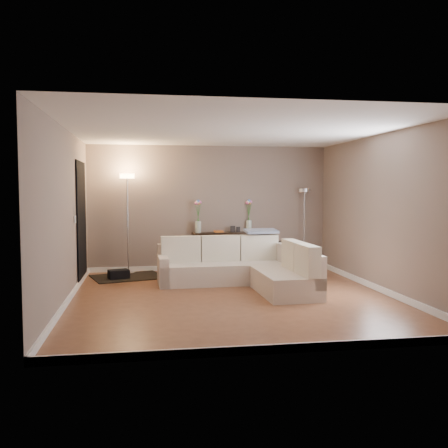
{
  "coord_description": "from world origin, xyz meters",
  "views": [
    {
      "loc": [
        -1.35,
        -7.63,
        1.7
      ],
      "look_at": [
        0.0,
        0.8,
        1.1
      ],
      "focal_mm": 40.0,
      "sensor_mm": 36.0,
      "label": 1
    }
  ],
  "objects": [
    {
      "name": "baseboard_front",
      "position": [
        0.0,
        -2.73,
        0.05
      ],
      "size": [
        5.0,
        0.03,
        0.1
      ],
      "primitive_type": "cube",
      "color": "white",
      "rests_on": "ground"
    },
    {
      "name": "charcoal_rug",
      "position": [
        -1.68,
        2.06,
        0.01
      ],
      "size": [
        1.53,
        1.31,
        0.02
      ],
      "primitive_type": "cube",
      "rotation": [
        0.0,
        0.0,
        0.29
      ],
      "color": "black",
      "rests_on": "floor"
    },
    {
      "name": "baseboard_right",
      "position": [
        2.48,
        0.0,
        0.05
      ],
      "size": [
        0.03,
        5.5,
        0.1
      ],
      "primitive_type": "cube",
      "color": "white",
      "rests_on": "ground"
    },
    {
      "name": "floor_lamp_unlit",
      "position": [
        2.01,
        2.55,
        1.21
      ],
      "size": [
        0.27,
        0.27,
        1.71
      ],
      "color": "silver",
      "rests_on": "floor"
    },
    {
      "name": "table_decor",
      "position": [
        0.29,
        2.61,
        0.83
      ],
      "size": [
        0.56,
        0.14,
        0.13
      ],
      "color": "orange",
      "rests_on": "console_table"
    },
    {
      "name": "floor",
      "position": [
        0.0,
        0.0,
        -0.01
      ],
      "size": [
        5.0,
        5.5,
        0.01
      ],
      "primitive_type": "cube",
      "color": "brown",
      "rests_on": "ground"
    },
    {
      "name": "wall_front",
      "position": [
        0.0,
        -2.76,
        1.3
      ],
      "size": [
        5.0,
        0.02,
        2.6
      ],
      "primitive_type": "cube",
      "color": "gray",
      "rests_on": "ground"
    },
    {
      "name": "switch_plate",
      "position": [
        -2.48,
        0.85,
        1.2
      ],
      "size": [
        0.02,
        0.08,
        0.12
      ],
      "primitive_type": "cube",
      "color": "white",
      "rests_on": "ground"
    },
    {
      "name": "flower_vase_right",
      "position": [
        0.84,
        2.71,
        1.09
      ],
      "size": [
        0.15,
        0.13,
        0.68
      ],
      "color": "silver",
      "rests_on": "console_table"
    },
    {
      "name": "baseboard_back",
      "position": [
        0.0,
        2.73,
        0.05
      ],
      "size": [
        5.0,
        0.03,
        0.1
      ],
      "primitive_type": "cube",
      "color": "white",
      "rests_on": "ground"
    },
    {
      "name": "leaning_mirror",
      "position": [
        0.28,
        2.82,
        1.17
      ],
      "size": [
        0.92,
        0.13,
        0.72
      ],
      "color": "black",
      "rests_on": "console_table"
    },
    {
      "name": "floor_lamp_lit",
      "position": [
        -1.68,
        2.46,
        1.41
      ],
      "size": [
        0.35,
        0.35,
        2.0
      ],
      "color": "silver",
      "rests_on": "floor"
    },
    {
      "name": "wall_back",
      "position": [
        0.0,
        2.76,
        1.3
      ],
      "size": [
        5.0,
        0.02,
        2.6
      ],
      "primitive_type": "cube",
      "color": "gray",
      "rests_on": "ground"
    },
    {
      "name": "wall_left",
      "position": [
        -2.51,
        0.0,
        1.3
      ],
      "size": [
        0.02,
        5.5,
        2.6
      ],
      "primitive_type": "cube",
      "color": "gray",
      "rests_on": "ground"
    },
    {
      "name": "console_table",
      "position": [
        0.21,
        2.64,
        0.45
      ],
      "size": [
        1.33,
        0.48,
        0.8
      ],
      "color": "black",
      "rests_on": "floor"
    },
    {
      "name": "doorway",
      "position": [
        -2.48,
        1.7,
        1.1
      ],
      "size": [
        0.02,
        1.2,
        2.2
      ],
      "primitive_type": "cube",
      "color": "black",
      "rests_on": "ground"
    },
    {
      "name": "wall_right",
      "position": [
        2.51,
        0.0,
        1.3
      ],
      "size": [
        0.02,
        5.5,
        2.6
      ],
      "primitive_type": "cube",
      "color": "gray",
      "rests_on": "ground"
    },
    {
      "name": "black_bag",
      "position": [
        -1.84,
        1.89,
        0.06
      ],
      "size": [
        0.43,
        0.36,
        0.24
      ],
      "primitive_type": "cube",
      "rotation": [
        0.0,
        0.0,
        0.29
      ],
      "color": "black",
      "rests_on": "charcoal_rug"
    },
    {
      "name": "ceiling",
      "position": [
        0.0,
        0.0,
        2.6
      ],
      "size": [
        5.0,
        5.5,
        0.01
      ],
      "primitive_type": "cube",
      "color": "white",
      "rests_on": "ground"
    },
    {
      "name": "flower_vase_left",
      "position": [
        -0.25,
        2.6,
        1.09
      ],
      "size": [
        0.15,
        0.13,
        0.68
      ],
      "color": "silver",
      "rests_on": "console_table"
    },
    {
      "name": "sectional_sofa",
      "position": [
        0.4,
        0.87,
        0.31
      ],
      "size": [
        2.45,
        2.31,
        0.84
      ],
      "color": "beige",
      "rests_on": "floor"
    },
    {
      "name": "throw_blanket",
      "position": [
        0.81,
        1.47,
        0.91
      ],
      "size": [
        0.63,
        0.4,
        0.08
      ],
      "primitive_type": "cube",
      "rotation": [
        0.1,
        0.0,
        0.08
      ],
      "color": "gray",
      "rests_on": "sectional_sofa"
    },
    {
      "name": "baseboard_left",
      "position": [
        -2.48,
        0.0,
        0.05
      ],
      "size": [
        0.03,
        5.5,
        0.1
      ],
      "primitive_type": "cube",
      "color": "white",
      "rests_on": "ground"
    }
  ]
}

